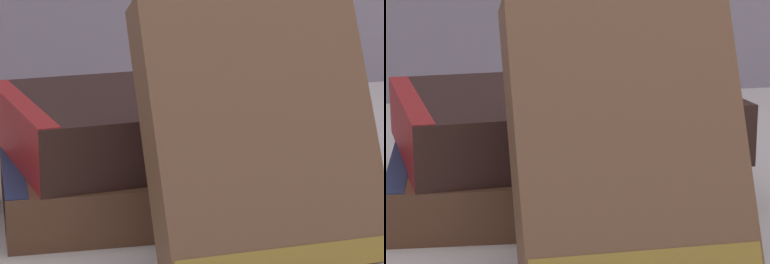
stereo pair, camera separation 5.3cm
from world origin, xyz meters
The scene contains 6 objects.
ground_plane centered at (0.00, 0.00, 0.00)m, with size 3.00×3.00×0.00m, color silver.
book_flat_bottom centered at (0.00, 0.02, 0.01)m, with size 0.21×0.16×0.03m.
book_flat_top centered at (0.01, 0.04, 0.05)m, with size 0.20×0.16×0.04m.
book_leaning_front centered at (0.02, -0.09, 0.06)m, with size 0.11×0.08×0.13m.
pocket_watch centered at (0.03, 0.03, 0.07)m, with size 0.05×0.05×0.01m.
reading_glasses centered at (-0.01, 0.19, 0.00)m, with size 0.11×0.06×0.00m.
Camera 2 is at (-0.09, -0.49, 0.17)m, focal length 85.00 mm.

